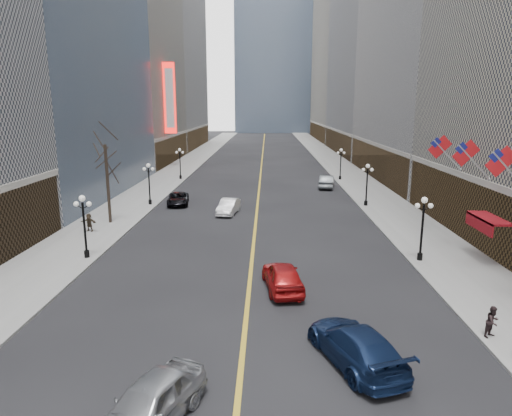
# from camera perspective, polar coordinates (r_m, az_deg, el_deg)

# --- Properties ---
(sidewalk_east) EXTENTS (6.00, 230.00, 0.15)m
(sidewalk_east) POSITION_cam_1_polar(r_m,az_deg,el_deg) (72.67, 11.69, 3.96)
(sidewalk_east) COLOR gray
(sidewalk_east) RESTS_ON ground
(sidewalk_west) EXTENTS (6.00, 230.00, 0.15)m
(sidewalk_west) POSITION_cam_1_polar(r_m,az_deg,el_deg) (73.07, -10.52, 4.06)
(sidewalk_west) COLOR gray
(sidewalk_west) RESTS_ON ground
(lane_line) EXTENTS (0.25, 200.00, 0.02)m
(lane_line) POSITION_cam_1_polar(r_m,az_deg,el_deg) (81.42, 0.66, 5.09)
(lane_line) COLOR gold
(lane_line) RESTS_ON ground
(bldg_east_c) EXTENTS (26.60, 40.60, 48.80)m
(bldg_east_c) POSITION_cam_1_polar(r_m,az_deg,el_deg) (111.35, 17.38, 19.05)
(bldg_east_c) COLOR #98989A
(bldg_east_c) RESTS_ON ground
(bldg_east_d) EXTENTS (26.60, 46.60, 62.80)m
(bldg_east_d) POSITION_cam_1_polar(r_m,az_deg,el_deg) (153.83, 13.00, 19.99)
(bldg_east_d) COLOR #B0A992
(bldg_east_d) RESTS_ON ground
(bldg_west_c) EXTENTS (26.60, 30.60, 50.80)m
(bldg_west_c) POSITION_cam_1_polar(r_m,az_deg,el_deg) (94.12, -19.09, 20.84)
(bldg_west_c) COLOR #B0A992
(bldg_west_c) RESTS_ON ground
(bldg_west_d) EXTENTS (26.60, 38.60, 72.80)m
(bldg_west_d) POSITION_cam_1_polar(r_m,az_deg,el_deg) (128.14, -13.80, 23.77)
(bldg_west_d) COLOR beige
(bldg_west_d) RESTS_ON ground
(streetlamp_east_1) EXTENTS (1.26, 0.44, 4.52)m
(streetlamp_east_1) POSITION_cam_1_polar(r_m,az_deg,el_deg) (33.46, 20.12, -1.65)
(streetlamp_east_1) COLOR black
(streetlamp_east_1) RESTS_ON sidewalk_east
(streetlamp_east_2) EXTENTS (1.26, 0.44, 4.52)m
(streetlamp_east_2) POSITION_cam_1_polar(r_m,az_deg,el_deg) (50.49, 13.71, 3.38)
(streetlamp_east_2) COLOR black
(streetlamp_east_2) RESTS_ON sidewalk_east
(streetlamp_east_3) EXTENTS (1.26, 0.44, 4.52)m
(streetlamp_east_3) POSITION_cam_1_polar(r_m,az_deg,el_deg) (68.02, 10.55, 5.84)
(streetlamp_east_3) COLOR black
(streetlamp_east_3) RESTS_ON sidewalk_east
(streetlamp_west_1) EXTENTS (1.26, 0.44, 4.52)m
(streetlamp_west_1) POSITION_cam_1_polar(r_m,az_deg,el_deg) (34.19, -20.71, -1.41)
(streetlamp_west_1) COLOR black
(streetlamp_west_1) RESTS_ON sidewalk_west
(streetlamp_west_2) EXTENTS (1.26, 0.44, 4.52)m
(streetlamp_west_2) POSITION_cam_1_polar(r_m,az_deg,el_deg) (50.98, -13.23, 3.49)
(streetlamp_west_2) COLOR black
(streetlamp_west_2) RESTS_ON sidewalk_west
(streetlamp_west_3) EXTENTS (1.26, 0.44, 4.52)m
(streetlamp_west_3) POSITION_cam_1_polar(r_m,az_deg,el_deg) (68.38, -9.48, 5.91)
(streetlamp_west_3) COLOR black
(streetlamp_west_3) RESTS_ON sidewalk_west
(flag_3) EXTENTS (2.87, 0.12, 2.87)m
(flag_3) POSITION_cam_1_polar(r_m,az_deg,el_deg) (31.35, 28.57, 4.83)
(flag_3) COLOR #B2B2B7
(flag_3) RESTS_ON ground
(flag_4) EXTENTS (2.87, 0.12, 2.87)m
(flag_4) POSITION_cam_1_polar(r_m,az_deg,el_deg) (35.85, 24.99, 5.98)
(flag_4) COLOR #B2B2B7
(flag_4) RESTS_ON ground
(flag_5) EXTENTS (2.87, 0.12, 2.87)m
(flag_5) POSITION_cam_1_polar(r_m,az_deg,el_deg) (40.46, 22.21, 6.85)
(flag_5) COLOR #B2B2B7
(flag_5) RESTS_ON ground
(awning_c) EXTENTS (1.40, 4.00, 0.93)m
(awning_c) POSITION_cam_1_polar(r_m,az_deg,el_deg) (35.04, 26.82, -1.33)
(awning_c) COLOR maroon
(awning_c) RESTS_ON ground
(theatre_marquee) EXTENTS (2.00, 0.55, 12.00)m
(theatre_marquee) POSITION_cam_1_polar(r_m,az_deg,el_deg) (82.47, -10.73, 13.33)
(theatre_marquee) COLOR red
(theatre_marquee) RESTS_ON ground
(tree_west_far) EXTENTS (3.60, 3.60, 7.92)m
(tree_west_far) POSITION_cam_1_polar(r_m,az_deg,el_deg) (43.46, -18.26, 6.10)
(tree_west_far) COLOR #2D231C
(tree_west_far) RESTS_ON sidewalk_west
(car_nb_near) EXTENTS (3.81, 5.34, 1.69)m
(car_nb_near) POSITION_cam_1_polar(r_m,az_deg,el_deg) (17.23, -13.16, -22.71)
(car_nb_near) COLOR #95989C
(car_nb_near) RESTS_ON ground
(car_nb_mid) EXTENTS (2.23, 4.72, 1.49)m
(car_nb_mid) POSITION_cam_1_polar(r_m,az_deg,el_deg) (46.29, -3.46, 0.18)
(car_nb_mid) COLOR silver
(car_nb_mid) RESTS_ON ground
(car_nb_far) EXTENTS (2.87, 5.11, 1.35)m
(car_nb_far) POSITION_cam_1_polar(r_m,az_deg,el_deg) (51.16, -9.72, 1.14)
(car_nb_far) COLOR black
(car_nb_far) RESTS_ON ground
(car_sb_near) EXTENTS (4.15, 6.22, 1.67)m
(car_sb_near) POSITION_cam_1_polar(r_m,az_deg,el_deg) (20.57, 12.33, -16.39)
(car_sb_near) COLOR #122145
(car_sb_near) RESTS_ON ground
(car_sb_mid) EXTENTS (2.70, 5.22, 1.70)m
(car_sb_mid) POSITION_cam_1_polar(r_m,az_deg,el_deg) (27.40, 3.34, -8.49)
(car_sb_mid) COLOR #9E1112
(car_sb_mid) RESTS_ON ground
(car_sb_far) EXTENTS (2.68, 5.42, 1.71)m
(car_sb_far) POSITION_cam_1_polar(r_m,az_deg,el_deg) (61.58, 8.82, 3.28)
(car_sb_far) COLOR #565B5E
(car_sb_far) RESTS_ON ground
(ped_east_walk) EXTENTS (0.84, 0.73, 1.51)m
(ped_east_walk) POSITION_cam_1_polar(r_m,az_deg,el_deg) (24.50, 27.48, -12.49)
(ped_east_walk) COLOR black
(ped_east_walk) RESTS_ON sidewalk_east
(ped_west_far) EXTENTS (1.51, 0.71, 1.57)m
(ped_west_far) POSITION_cam_1_polar(r_m,az_deg,el_deg) (41.75, -20.14, -1.70)
(ped_west_far) COLOR #2F251A
(ped_west_far) RESTS_ON sidewalk_west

